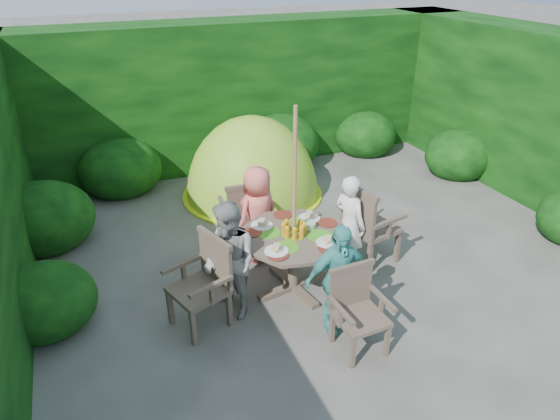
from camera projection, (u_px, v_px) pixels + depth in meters
name	position (u px, v px, depth m)	size (l,w,h in m)	color
ground	(337.00, 267.00, 6.27)	(60.00, 60.00, 0.00)	#4A4842
hedge_enclosure	(296.00, 140.00, 6.78)	(9.00, 9.00, 2.50)	black
patio_table	(294.00, 243.00, 5.60)	(1.47, 1.47, 0.88)	#473A2F
parasol_pole	(294.00, 205.00, 5.38)	(0.04, 0.04, 2.20)	#98673C
garden_chair_right	(367.00, 224.00, 6.15)	(0.66, 0.71, 1.03)	#473A2F
garden_chair_left	(204.00, 281.00, 5.14)	(0.67, 0.71, 0.96)	#473A2F
garden_chair_back	(245.00, 214.00, 6.46)	(0.61, 0.55, 0.96)	#473A2F
garden_chair_front	(357.00, 308.00, 4.86)	(0.52, 0.47, 0.84)	#473A2F
child_right	(349.00, 224.00, 5.97)	(0.46, 0.30, 1.26)	white
child_left	(230.00, 261.00, 5.20)	(0.64, 0.50, 1.32)	#979692
child_back	(258.00, 214.00, 6.20)	(0.61, 0.40, 1.26)	#FF7169
child_front	(338.00, 279.00, 5.00)	(0.72, 0.30, 1.23)	#4EB6AE
dome_tent	(253.00, 194.00, 8.14)	(2.71, 2.71, 2.58)	#9AD028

